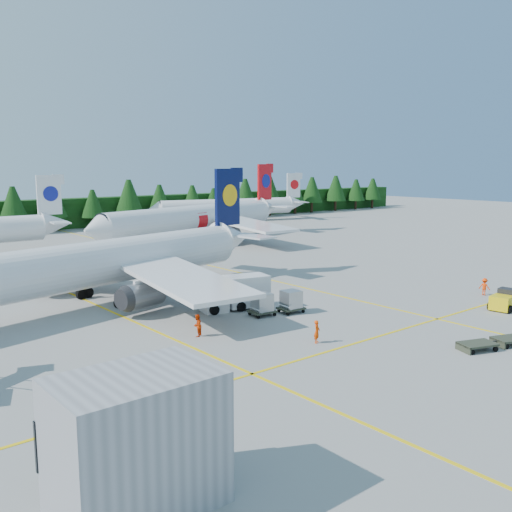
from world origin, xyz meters
TOP-DOWN VIEW (x-y plane):
  - ground at (0.00, 0.00)m, footprint 320.00×320.00m
  - taxi_stripe_a at (-14.00, 20.00)m, footprint 0.25×120.00m
  - taxi_stripe_b at (6.00, 20.00)m, footprint 0.25×120.00m
  - taxi_stripe_cross at (0.00, -6.00)m, footprint 80.00×0.25m
  - treeline_hedge at (0.00, 82.00)m, footprint 220.00×4.00m
  - terminal_building at (-26.00, -14.00)m, footprint 6.00×4.00m
  - airliner_navy at (-15.34, 16.68)m, footprint 41.87×34.08m
  - airliner_red at (16.05, 47.00)m, footprint 43.57×35.40m
  - airliner_far_right at (41.22, 72.25)m, footprint 36.64×11.66m
  - service_truck at (-4.99, 7.49)m, footprint 6.46×3.56m
  - baggage_tug at (13.55, -7.92)m, footprint 3.34×2.10m
  - uld_pair at (-3.32, 3.76)m, footprint 4.93×2.66m
  - crew_a at (-6.42, -4.12)m, footprint 0.73×0.64m
  - crew_b at (-12.23, 2.70)m, footprint 1.05×0.99m
  - crew_c at (17.39, -3.86)m, footprint 0.57×0.76m

SIDE VIEW (x-z plane):
  - ground at x=0.00m, z-range 0.00..0.00m
  - taxi_stripe_a at x=-14.00m, z-range 0.00..0.01m
  - taxi_stripe_b at x=6.00m, z-range 0.00..0.01m
  - taxi_stripe_cross at x=0.00m, z-range 0.00..0.01m
  - baggage_tug at x=13.55m, z-range -0.02..1.67m
  - crew_a at x=-6.42m, z-range 0.00..1.67m
  - crew_b at x=-12.23m, z-range 0.00..1.70m
  - crew_c at x=17.39m, z-range 0.00..1.70m
  - uld_pair at x=-3.32m, z-range 0.28..1.92m
  - service_truck at x=-4.99m, z-range -0.01..2.94m
  - terminal_building at x=-26.00m, z-range 0.00..5.20m
  - treeline_hedge at x=0.00m, z-range 0.00..6.00m
  - airliner_far_right at x=41.22m, z-range -2.02..8.81m
  - airliner_navy at x=-15.34m, z-range -2.46..9.88m
  - airliner_red at x=16.05m, z-range -2.58..10.35m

